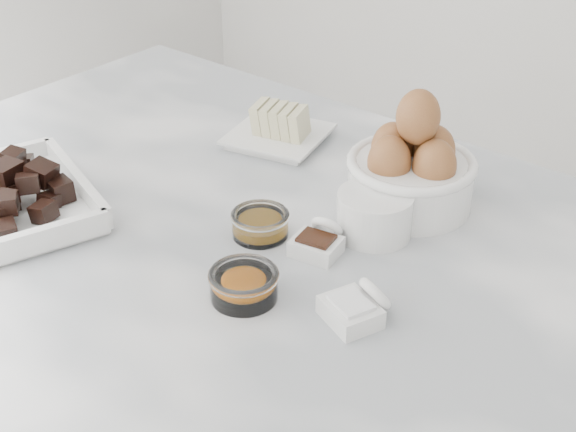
% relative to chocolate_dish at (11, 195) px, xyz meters
% --- Properties ---
extents(marble_slab, '(1.20, 0.80, 0.04)m').
position_rel_chocolate_dish_xyz_m(marble_slab, '(0.29, 0.13, -0.04)').
color(marble_slab, silver).
rests_on(marble_slab, cabinet).
extents(chocolate_dish, '(0.28, 0.24, 0.06)m').
position_rel_chocolate_dish_xyz_m(chocolate_dish, '(0.00, 0.00, 0.00)').
color(chocolate_dish, white).
rests_on(chocolate_dish, marble_slab).
extents(butter_plate, '(0.16, 0.16, 0.05)m').
position_rel_chocolate_dish_xyz_m(butter_plate, '(0.12, 0.36, -0.00)').
color(butter_plate, white).
rests_on(butter_plate, marble_slab).
extents(sugar_ramekin, '(0.09, 0.09, 0.05)m').
position_rel_chocolate_dish_xyz_m(sugar_ramekin, '(0.37, 0.24, 0.00)').
color(sugar_ramekin, white).
rests_on(sugar_ramekin, marble_slab).
extents(egg_bowl, '(0.16, 0.16, 0.15)m').
position_rel_chocolate_dish_xyz_m(egg_bowl, '(0.36, 0.33, 0.03)').
color(egg_bowl, white).
rests_on(egg_bowl, marble_slab).
extents(honey_bowl, '(0.07, 0.07, 0.03)m').
position_rel_chocolate_dish_xyz_m(honey_bowl, '(0.27, 0.16, -0.01)').
color(honey_bowl, white).
rests_on(honey_bowl, marble_slab).
extents(zest_bowl, '(0.08, 0.08, 0.03)m').
position_rel_chocolate_dish_xyz_m(zest_bowl, '(0.34, 0.05, -0.01)').
color(zest_bowl, white).
rests_on(zest_bowl, marble_slab).
extents(vanilla_spoon, '(0.06, 0.07, 0.04)m').
position_rel_chocolate_dish_xyz_m(vanilla_spoon, '(0.34, 0.17, -0.01)').
color(vanilla_spoon, white).
rests_on(vanilla_spoon, marble_slab).
extents(salt_spoon, '(0.07, 0.08, 0.04)m').
position_rel_chocolate_dish_xyz_m(salt_spoon, '(0.45, 0.10, -0.01)').
color(salt_spoon, white).
rests_on(salt_spoon, marble_slab).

